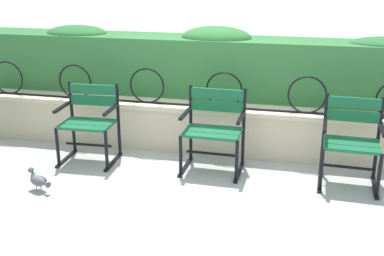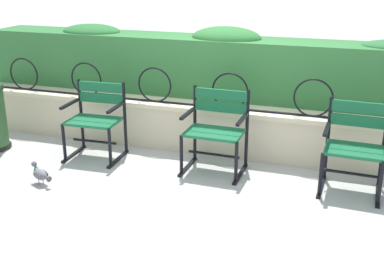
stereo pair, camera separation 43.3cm
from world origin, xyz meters
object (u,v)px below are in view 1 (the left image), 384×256
object	(u,v)px
park_chair_left	(90,120)
park_chair_right	(351,140)
pigeon_near_chairs	(38,180)
park_chair_centre	(214,127)

from	to	relation	value
park_chair_left	park_chair_right	distance (m)	2.79
park_chair_left	pigeon_near_chairs	size ratio (longest dim) A/B	3.01
park_chair_left	park_chair_centre	xyz separation A→B (m)	(1.40, 0.05, 0.01)
park_chair_centre	park_chair_right	world-z (taller)	park_chair_right
park_chair_centre	pigeon_near_chairs	distance (m)	1.86
park_chair_centre	pigeon_near_chairs	xyz separation A→B (m)	(-1.57, -0.93, -0.36)
park_chair_left	park_chair_right	bearing A→B (deg)	0.10
park_chair_right	pigeon_near_chairs	distance (m)	3.11
park_chair_right	park_chair_left	bearing A→B (deg)	-179.90
park_chair_centre	park_chair_right	distance (m)	1.39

